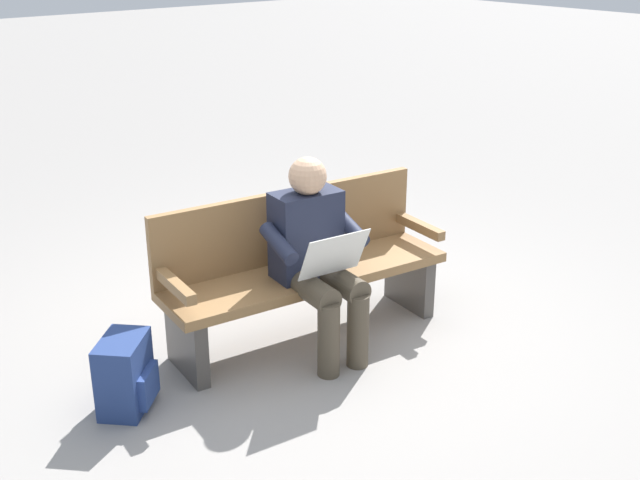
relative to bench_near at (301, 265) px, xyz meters
The scene contains 4 objects.
ground_plane 0.46m from the bench_near, 83.34° to the left, with size 40.00×40.00×0.00m, color gray.
bench_near is the anchor object (origin of this frame).
person_seated 0.29m from the bench_near, 75.12° to the left, with size 0.60×0.60×1.18m.
backpack 1.26m from the bench_near, ahead, with size 0.39×0.38×0.41m.
Camera 1 is at (2.68, 3.42, 2.37)m, focal length 44.19 mm.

